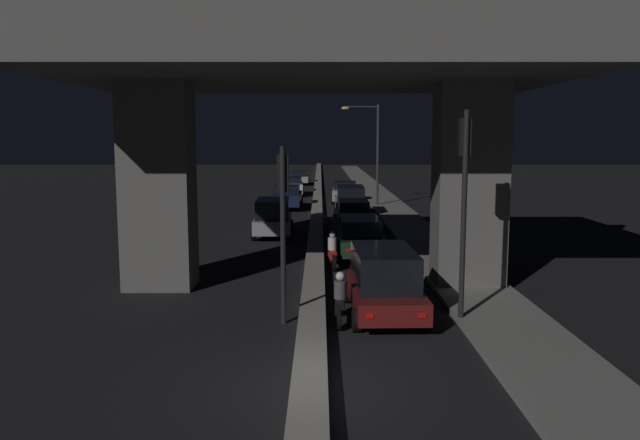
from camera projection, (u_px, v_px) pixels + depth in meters
ground_plane at (311, 389)px, 12.02m from camera, size 200.00×200.00×0.00m
median_divider at (319, 200)px, 46.70m from camera, size 0.69×126.00×0.31m
sidewalk_right at (397, 212)px, 39.75m from camera, size 2.46×126.00×0.17m
elevated_overpass at (315, 66)px, 19.31m from camera, size 15.74×10.23×9.39m
traffic_light_left_of_median at (285, 203)px, 15.96m from camera, size 0.30×0.49×4.60m
traffic_light_right_of_median at (466, 180)px, 15.86m from camera, size 0.30×0.49×5.50m
street_lamp at (374, 146)px, 42.98m from camera, size 2.62×0.32×7.05m
car_dark_red_lead at (386, 281)px, 16.89m from camera, size 2.05×4.32×1.82m
car_dark_green_second at (361, 236)px, 25.35m from camera, size 1.97×4.81×1.60m
car_grey_third at (355, 215)px, 32.04m from camera, size 1.86×4.27×1.62m
car_silver_fourth at (352, 201)px, 37.94m from camera, size 2.02×4.54×1.88m
car_silver_fifth at (347, 192)px, 46.37m from camera, size 2.11×4.41×1.58m
car_silver_lead_oncoming at (275, 217)px, 30.47m from camera, size 2.02×4.21×1.84m
car_dark_blue_second_oncoming at (289, 197)px, 42.24m from camera, size 2.07×4.52×1.60m
car_white_third_oncoming at (294, 186)px, 52.17m from camera, size 2.02×4.33×1.53m
car_silver_fourth_oncoming at (301, 178)px, 63.94m from camera, size 2.05×4.31×1.40m
motorcycle_black_filtering_near at (342, 301)px, 16.24m from camera, size 0.34×1.87×1.36m
motorcycle_red_filtering_mid at (334, 252)px, 23.13m from camera, size 0.34×1.87×1.37m
motorcycle_blue_filtering_far at (337, 231)px, 28.39m from camera, size 0.33×1.93×1.40m
pedestrian_on_sidewalk at (454, 238)px, 24.02m from camera, size 0.40×0.40×1.62m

